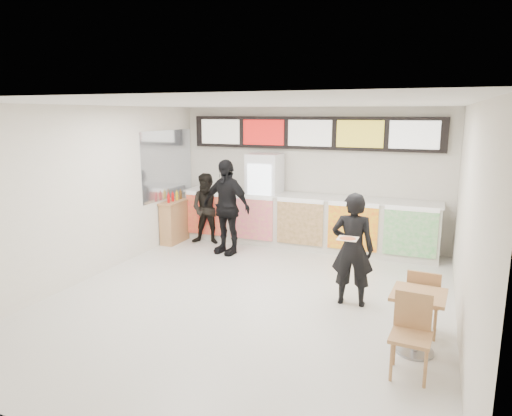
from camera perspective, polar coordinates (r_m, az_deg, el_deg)
The scene contains 15 objects.
floor at distance 7.32m, azimuth -0.77°, elevation -11.28°, with size 7.00×7.00×0.00m, color beige.
ceiling at distance 6.74m, azimuth -0.84°, elevation 12.90°, with size 7.00×7.00×0.00m, color white.
wall_back at distance 10.15m, azimuth 6.82°, elevation 3.95°, with size 6.00×6.00×0.00m, color silver.
wall_left at distance 8.47m, azimuth -19.89°, elevation 1.78°, with size 7.00×7.00×0.00m, color silver.
wall_right at distance 6.38m, azimuth 24.93°, elevation -1.71°, with size 7.00×7.00×0.00m, color silver.
service_counter at distance 9.94m, azimuth 6.08°, elevation -1.65°, with size 5.56×0.77×1.14m.
menu_board at distance 9.99m, azimuth 6.82°, elevation 9.29°, with size 5.50×0.14×0.70m.
drinks_fridge at distance 10.15m, azimuth 1.07°, elevation 1.17°, with size 0.70×0.67×2.00m.
mirror_panel at distance 10.37m, azimuth -10.95°, elevation 5.37°, with size 0.01×2.00×1.50m, color #B2B7BF.
customer_main at distance 7.01m, azimuth 11.97°, elevation -5.07°, with size 0.63×0.42×1.73m, color black.
customer_left at distance 10.15m, azimuth -6.06°, elevation -0.11°, with size 0.77×0.60×1.58m, color black.
customer_mid at distance 9.38m, azimuth -3.77°, elevation 0.13°, with size 1.15×0.48×1.96m, color black.
pizza_slice at distance 6.50m, azimuth 11.38°, elevation -3.71°, with size 0.36×0.36×0.02m.
cafe_table at distance 5.93m, azimuth 19.54°, elevation -12.11°, with size 0.66×1.59×0.91m.
condiment_ledge at distance 10.44m, azimuth -10.10°, elevation -1.62°, with size 0.34×0.85×1.13m.
Camera 1 is at (2.59, -6.22, 2.87)m, focal length 32.00 mm.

